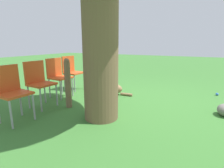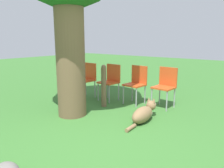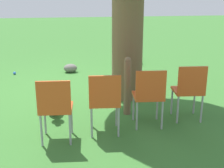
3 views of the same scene
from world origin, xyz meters
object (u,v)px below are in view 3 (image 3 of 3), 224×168
Objects in this scene: red_chair_1 at (105,99)px; red_chair_2 at (149,93)px; fence_post at (127,86)px; red_chair_3 at (189,88)px; red_chair_0 at (55,105)px; dog at (54,104)px; tennis_ball at (14,73)px.

red_chair_1 and red_chair_2 have the same top height.
red_chair_1 is 0.70m from red_chair_2.
red_chair_1 is at bearing -33.09° from fence_post.
red_chair_3 is at bearing 67.14° from fence_post.
fence_post reaches higher than red_chair_0.
dog is 1.28m from fence_post.
red_chair_3 is 4.48m from tennis_ball.
red_chair_1 is at bearing -73.78° from red_chair_0.
red_chair_1 is (-0.15, 0.68, 0.00)m from red_chair_0.
red_chair_3 is at bearing 45.80° from tennis_ball.
tennis_ball is (-3.56, -1.15, -0.51)m from red_chair_0.
tennis_ball is at bearing -160.29° from dog.
fence_post is 0.59m from red_chair_2.
fence_post is 1.41m from red_chair_0.
tennis_ball is at bearing 41.07° from red_chair_2.
tennis_ball is (-2.72, -2.28, -0.46)m from fence_post.
fence_post is (0.23, 1.21, 0.34)m from dog.
fence_post reaches higher than red_chair_2.
red_chair_0 and red_chair_3 have the same top height.
fence_post is at bearing 75.57° from dog.
red_chair_0 is at bearing 106.22° from red_chair_3.
dog is 1.23× the size of red_chair_2.
fence_post is 1.07× the size of red_chair_0.
red_chair_0 is 13.50× the size of tennis_ball.
red_chair_0 is at bearing 106.22° from red_chair_1.
red_chair_3 reaches higher than dog.
red_chair_2 is at bearing 58.30° from dog.
red_chair_3 reaches higher than tennis_ball.
red_chair_3 is at bearing 70.24° from dog.
red_chair_3 is at bearing -73.78° from red_chair_2.
red_chair_0 and red_chair_1 have the same top height.
red_chair_0 is (0.85, -1.13, 0.05)m from fence_post.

